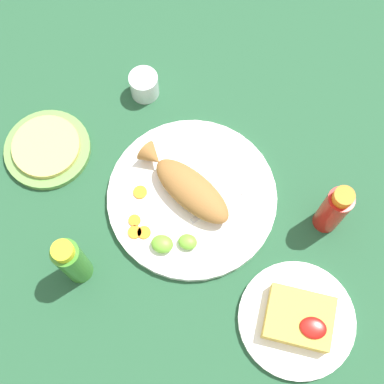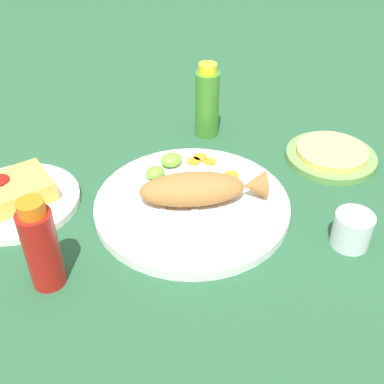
{
  "view_description": "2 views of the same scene",
  "coord_description": "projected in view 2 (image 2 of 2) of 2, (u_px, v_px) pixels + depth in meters",
  "views": [
    {
      "loc": [
        0.09,
        -0.36,
        1.02
      ],
      "look_at": [
        0.0,
        0.0,
        0.04
      ],
      "focal_mm": 50.0,
      "sensor_mm": 36.0,
      "label": 1
    },
    {
      "loc": [
        0.37,
        0.53,
        0.54
      ],
      "look_at": [
        0.0,
        0.0,
        0.04
      ],
      "focal_mm": 45.0,
      "sensor_mm": 36.0,
      "label": 2
    }
  ],
  "objects": [
    {
      "name": "carrot_slice_near",
      "position": [
        231.0,
        175.0,
        0.9
      ],
      "size": [
        0.03,
        0.03,
        0.0
      ],
      "primitive_type": "cylinder",
      "color": "orange",
      "rests_on": "main_plate"
    },
    {
      "name": "ground_plane",
      "position": [
        192.0,
        209.0,
        0.85
      ],
      "size": [
        4.0,
        4.0,
        0.0
      ],
      "primitive_type": "plane",
      "color": "#235133"
    },
    {
      "name": "fried_fish",
      "position": [
        199.0,
        189.0,
        0.82
      ],
      "size": [
        0.22,
        0.16,
        0.05
      ],
      "rotation": [
        0.0,
        0.0,
        -0.51
      ],
      "color": "#996633",
      "rests_on": "main_plate"
    },
    {
      "name": "tortilla_plate",
      "position": [
        331.0,
        157.0,
        0.97
      ],
      "size": [
        0.18,
        0.18,
        0.01
      ],
      "primitive_type": "cylinder",
      "color": "#6B9E4C",
      "rests_on": "ground_plane"
    },
    {
      "name": "hot_sauce_bottle_red",
      "position": [
        41.0,
        246.0,
        0.67
      ],
      "size": [
        0.05,
        0.05,
        0.15
      ],
      "color": "#B21914",
      "rests_on": "ground_plane"
    },
    {
      "name": "fries_pile",
      "position": [
        14.0,
        190.0,
        0.84
      ],
      "size": [
        0.12,
        0.1,
        0.04
      ],
      "color": "gold",
      "rests_on": "side_plate_fries"
    },
    {
      "name": "tortilla_stack",
      "position": [
        332.0,
        151.0,
        0.96
      ],
      "size": [
        0.14,
        0.14,
        0.01
      ],
      "primitive_type": "cylinder",
      "color": "#E0C666",
      "rests_on": "tortilla_plate"
    },
    {
      "name": "main_plate",
      "position": [
        192.0,
        205.0,
        0.84
      ],
      "size": [
        0.34,
        0.34,
        0.02
      ],
      "primitive_type": "cylinder",
      "color": "white",
      "rests_on": "ground_plane"
    },
    {
      "name": "carrot_slice_mid",
      "position": [
        210.0,
        162.0,
        0.93
      ],
      "size": [
        0.02,
        0.02,
        0.0
      ],
      "primitive_type": "cylinder",
      "color": "orange",
      "rests_on": "main_plate"
    },
    {
      "name": "fork_near",
      "position": [
        183.0,
        234.0,
        0.77
      ],
      "size": [
        0.15,
        0.12,
        0.0
      ],
      "rotation": [
        0.0,
        0.0,
        6.94
      ],
      "color": "silver",
      "rests_on": "main_plate"
    },
    {
      "name": "fork_far",
      "position": [
        158.0,
        226.0,
        0.78
      ],
      "size": [
        0.14,
        0.14,
        0.0
      ],
      "rotation": [
        0.0,
        0.0,
        7.09
      ],
      "color": "silver",
      "rests_on": "main_plate"
    },
    {
      "name": "hot_sauce_bottle_green",
      "position": [
        207.0,
        102.0,
        1.01
      ],
      "size": [
        0.05,
        0.05,
        0.16
      ],
      "color": "#3D8428",
      "rests_on": "ground_plane"
    },
    {
      "name": "lime_wedge_side",
      "position": [
        155.0,
        173.0,
        0.89
      ],
      "size": [
        0.04,
        0.03,
        0.02
      ],
      "primitive_type": "ellipsoid",
      "color": "#6BB233",
      "rests_on": "main_plate"
    },
    {
      "name": "carrot_slice_extra",
      "position": [
        200.0,
        157.0,
        0.94
      ],
      "size": [
        0.03,
        0.03,
        0.0
      ],
      "primitive_type": "cylinder",
      "color": "orange",
      "rests_on": "main_plate"
    },
    {
      "name": "lime_wedge_main",
      "position": [
        171.0,
        160.0,
        0.92
      ],
      "size": [
        0.04,
        0.04,
        0.02
      ],
      "primitive_type": "ellipsoid",
      "color": "#6BB233",
      "rests_on": "main_plate"
    },
    {
      "name": "salt_cup",
      "position": [
        352.0,
        232.0,
        0.76
      ],
      "size": [
        0.06,
        0.06,
        0.06
      ],
      "color": "silver",
      "rests_on": "ground_plane"
    },
    {
      "name": "carrot_slice_far",
      "position": [
        194.0,
        161.0,
        0.93
      ],
      "size": [
        0.03,
        0.03,
        0.0
      ],
      "primitive_type": "cylinder",
      "color": "orange",
      "rests_on": "main_plate"
    },
    {
      "name": "side_plate_fries",
      "position": [
        18.0,
        201.0,
        0.86
      ],
      "size": [
        0.22,
        0.22,
        0.01
      ],
      "primitive_type": "cylinder",
      "color": "white",
      "rests_on": "ground_plane"
    }
  ]
}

